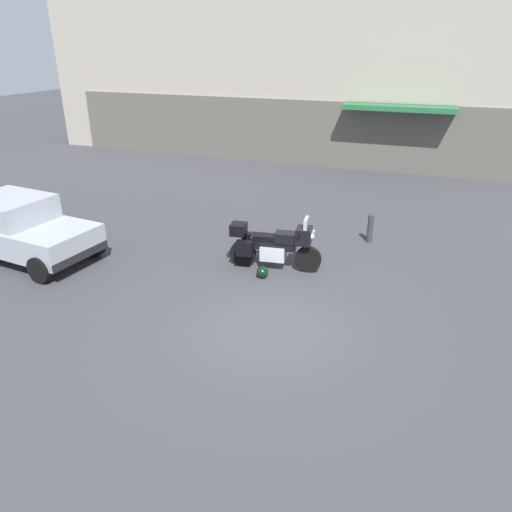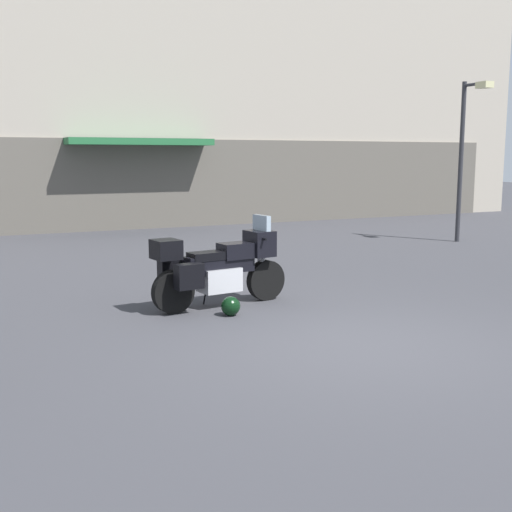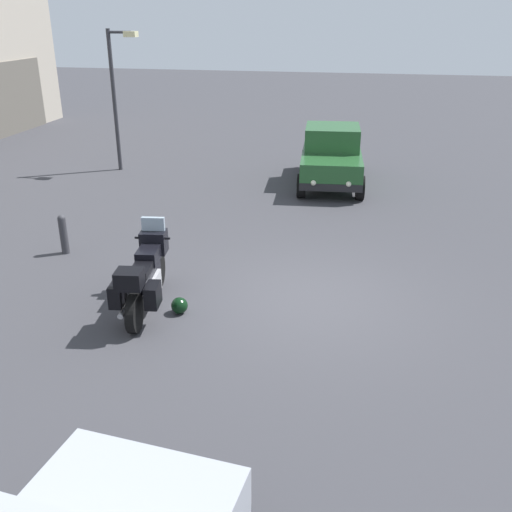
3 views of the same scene
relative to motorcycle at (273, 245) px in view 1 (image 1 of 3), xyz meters
name	(u,v)px [view 1 (image 1 of 3)]	position (x,y,z in m)	size (l,w,h in m)	color
ground_plane	(270,328)	(0.83, -2.61, -0.62)	(80.00, 80.00, 0.00)	#38383D
building_facade_rear	(392,14)	(0.83, 12.04, 5.49)	(32.49, 3.40, 12.32)	#A89E8E
motorcycle	(273,245)	(0.00, 0.00, 0.00)	(2.26, 0.89, 1.36)	black
helmet	(262,272)	(-0.06, -0.60, -0.48)	(0.28, 0.28, 0.28)	black
car_sedan_far	(13,227)	(-6.47, -1.60, 0.16)	(4.70, 2.33, 1.56)	#9EA3AD
bollard_curbside	(370,227)	(1.95, 2.56, -0.18)	(0.16, 0.16, 0.84)	#333338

